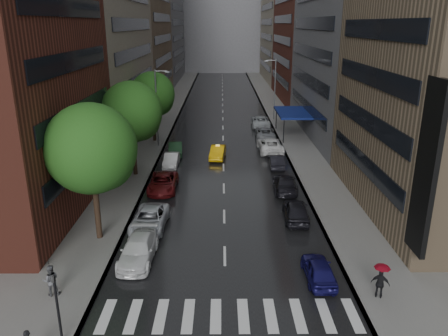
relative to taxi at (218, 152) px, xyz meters
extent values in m
plane|color=gray|center=(0.62, -25.23, -0.70)|extent=(220.00, 220.00, 0.00)
cube|color=black|center=(0.62, 24.77, -0.69)|extent=(14.00, 140.00, 0.01)
cube|color=gray|center=(-8.38, 24.77, -0.62)|extent=(4.00, 140.00, 0.15)
cube|color=gray|center=(9.62, 24.77, -0.62)|extent=(4.00, 140.00, 0.15)
cube|color=silver|center=(-5.48, -27.23, -0.68)|extent=(0.55, 2.80, 0.01)
cube|color=silver|center=(-4.08, -27.23, -0.68)|extent=(0.55, 2.80, 0.01)
cube|color=silver|center=(-2.68, -27.23, -0.68)|extent=(0.55, 2.80, 0.01)
cube|color=silver|center=(-1.28, -27.23, -0.68)|extent=(0.55, 2.80, 0.01)
cube|color=silver|center=(0.12, -27.23, -0.68)|extent=(0.55, 2.80, 0.01)
cube|color=silver|center=(1.52, -27.23, -0.68)|extent=(0.55, 2.80, 0.01)
cube|color=silver|center=(2.92, -27.23, -0.68)|extent=(0.55, 2.80, 0.01)
cube|color=silver|center=(4.32, -27.23, -0.68)|extent=(0.55, 2.80, 0.01)
cube|color=silver|center=(5.72, -27.23, -0.68)|extent=(0.55, 2.80, 0.01)
cube|color=silver|center=(7.12, -27.23, -0.68)|extent=(0.55, 2.80, 0.01)
cube|color=maroon|center=(-14.38, -13.23, 12.30)|extent=(8.00, 20.00, 26.00)
cube|color=#937A5B|center=(-14.38, 38.77, 10.30)|extent=(8.00, 28.00, 22.00)
cube|color=slate|center=(-14.38, 68.77, 18.30)|extent=(8.00, 32.00, 38.00)
cube|color=#937A5B|center=(15.62, -13.23, 14.30)|extent=(8.00, 20.00, 30.00)
cube|color=slate|center=(15.62, 10.77, 11.30)|extent=(8.00, 28.00, 24.00)
cube|color=maroon|center=(15.62, 38.77, 17.30)|extent=(8.00, 28.00, 36.00)
cube|color=gray|center=(15.62, 68.77, 13.30)|extent=(8.00, 32.00, 28.00)
cube|color=black|center=(11.72, -23.23, 5.80)|extent=(0.30, 2.20, 10.00)
cube|color=slate|center=(0.62, 92.77, 15.30)|extent=(40.00, 14.00, 32.00)
cylinder|color=#382619|center=(-7.98, -18.87, 1.90)|extent=(0.40, 0.40, 5.19)
sphere|color=#1E5116|center=(-7.98, -18.87, 5.79)|extent=(5.93, 5.93, 5.93)
cylinder|color=#382619|center=(-7.98, -5.65, 1.82)|extent=(0.40, 0.40, 5.03)
sphere|color=#1E5116|center=(-7.98, -5.65, 5.60)|extent=(5.75, 5.75, 5.75)
cylinder|color=#382619|center=(-7.98, 7.20, 1.68)|extent=(0.40, 0.40, 4.76)
sphere|color=#1E5116|center=(-7.98, 7.20, 5.25)|extent=(5.44, 5.44, 5.44)
imported|color=#EFAF0C|center=(0.00, 0.00, 0.00)|extent=(1.90, 4.35, 1.39)
imported|color=white|center=(-4.78, -21.70, 0.02)|extent=(2.15, 4.98, 1.43)
imported|color=silver|center=(-4.78, -17.18, 0.01)|extent=(2.58, 5.19, 1.41)
imported|color=maroon|center=(-4.78, -9.66, 0.03)|extent=(2.45, 5.24, 1.45)
imported|color=white|center=(-4.78, -2.77, -0.02)|extent=(1.48, 4.10, 1.34)
imported|color=#193820|center=(-4.78, 1.38, 0.01)|extent=(1.87, 4.42, 1.42)
imported|color=#141152|center=(6.02, -23.98, -0.03)|extent=(1.60, 3.91, 1.33)
imported|color=black|center=(6.02, -15.84, 0.07)|extent=(2.07, 4.58, 1.53)
imported|color=black|center=(6.02, -9.89, 0.02)|extent=(2.31, 5.06, 1.44)
imported|color=black|center=(6.02, -3.23, -0.03)|extent=(1.41, 4.03, 1.33)
imported|color=white|center=(6.02, 2.61, 0.10)|extent=(2.82, 5.80, 1.59)
imported|color=slate|center=(6.02, 8.65, 0.04)|extent=(2.62, 5.35, 1.46)
imported|color=#ACB2B6|center=(6.02, 15.60, 0.07)|extent=(2.67, 5.57, 1.53)
imported|color=#56575C|center=(-8.76, -25.55, 0.34)|extent=(1.03, 0.90, 1.77)
imported|color=black|center=(-8.76, -25.55, 1.10)|extent=(0.96, 0.98, 0.88)
imported|color=black|center=(8.88, -25.88, 0.28)|extent=(1.05, 0.76, 1.65)
imported|color=#A80C21|center=(8.88, -25.88, 1.10)|extent=(0.82, 0.82, 0.72)
cylinder|color=black|center=(-6.98, -29.22, 1.05)|extent=(0.12, 0.12, 3.20)
imported|color=black|center=(-6.98, -29.22, 2.45)|extent=(0.18, 0.15, 0.90)
cylinder|color=gray|center=(-7.18, 4.77, 3.95)|extent=(0.18, 0.18, 9.00)
cube|color=gray|center=(-5.78, 4.77, 8.15)|extent=(0.50, 0.22, 0.16)
cylinder|color=gray|center=(8.42, 19.77, 3.95)|extent=(0.18, 0.18, 9.00)
cube|color=gray|center=(7.02, 19.77, 8.15)|extent=(0.50, 0.22, 0.16)
cube|color=navy|center=(9.62, 9.77, 2.45)|extent=(4.00, 8.00, 0.25)
cylinder|color=black|center=(8.02, 5.97, 0.95)|extent=(0.12, 0.12, 3.00)
cylinder|color=black|center=(8.02, 13.57, 0.95)|extent=(0.12, 0.12, 3.00)
camera|label=1|loc=(0.44, -45.92, 13.47)|focal=35.00mm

